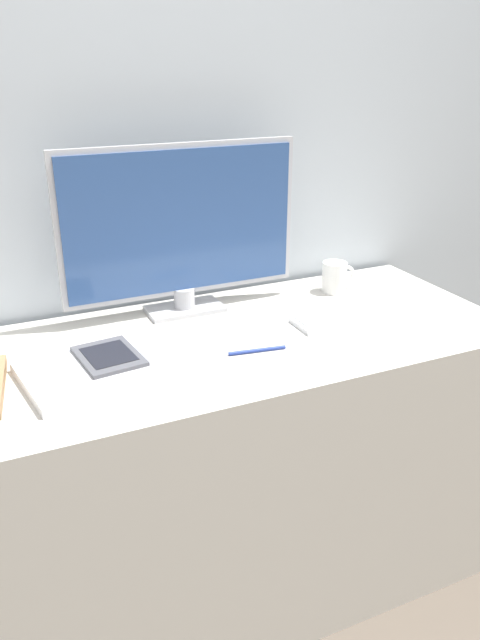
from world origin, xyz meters
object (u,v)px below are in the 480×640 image
keyboard (352,316)px  ereader (109,356)px  coffee_mug (335,277)px  laptop (105,368)px  monitor (181,228)px  pen (257,350)px

keyboard → ereader: bearing=-179.4°
keyboard → coffee_mug: bearing=70.9°
laptop → coffee_mug: (0.72, 0.22, 0.03)m
monitor → coffee_mug: 0.49m
ereader → coffee_mug: size_ratio=1.69×
monitor → ereader: monitor is taller
laptop → pen: 0.35m
ereader → coffee_mug: (0.71, 0.20, 0.02)m
laptop → keyboard: bearing=2.5°
coffee_mug → keyboard: bearing=-109.1°
laptop → ereader: ereader is taller
monitor → ereader: size_ratio=3.59×
monitor → coffee_mug: (0.45, -0.04, -0.18)m
laptop → monitor: bearing=43.4°
coffee_mug → monitor: bearing=174.6°
keyboard → pen: size_ratio=2.37×
keyboard → monitor: bearing=148.4°
monitor → keyboard: size_ratio=1.95×
ereader → pen: size_ratio=1.29×
laptop → pen: laptop is taller
keyboard → laptop: (-0.66, -0.03, 0.00)m
ereader → coffee_mug: 0.74m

